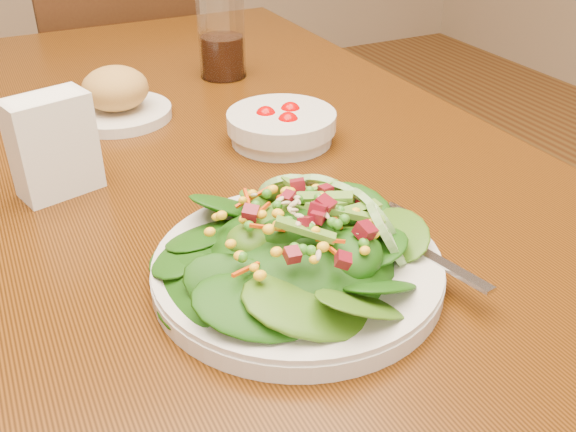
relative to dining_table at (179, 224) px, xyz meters
The scene contains 7 objects.
dining_table is the anchor object (origin of this frame).
chair_far 0.93m from the dining_table, 82.21° to the left, with size 0.41×0.41×0.85m.
salad_plate 0.33m from the dining_table, 83.05° to the right, with size 0.28×0.28×0.08m.
bread_plate 0.21m from the dining_table, 99.70° to the left, with size 0.15×0.15×0.08m.
tomato_bowl 0.20m from the dining_table, ahead, with size 0.15×0.15×0.05m.
drinking_glass 0.36m from the dining_table, 56.50° to the left, with size 0.08×0.08×0.14m.
napkin_holder 0.22m from the dining_table, 169.54° to the right, with size 0.10×0.07×0.12m.
Camera 1 is at (-0.20, -0.74, 1.12)m, focal length 40.00 mm.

